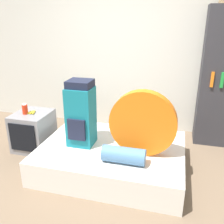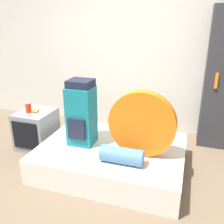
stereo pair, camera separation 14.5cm
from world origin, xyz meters
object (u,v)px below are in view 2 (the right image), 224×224
(tent_bag, at_px, (142,124))
(television, at_px, (37,129))
(sleeping_roll, at_px, (122,155))
(canister, at_px, (28,108))
(backpack, at_px, (81,113))

(tent_bag, distance_m, television, 1.72)
(tent_bag, xyz_separation_m, sleeping_roll, (-0.16, -0.26, -0.29))
(canister, bearing_deg, sleeping_roll, -18.76)
(backpack, relative_size, sleeping_roll, 1.72)
(backpack, xyz_separation_m, television, (-0.87, 0.26, -0.45))
(sleeping_roll, height_order, television, television)
(television, bearing_deg, backpack, -16.72)
(sleeping_roll, height_order, canister, canister)
(television, bearing_deg, sleeping_roll, -20.99)
(tent_bag, bearing_deg, canister, 171.05)
(backpack, height_order, sleeping_roll, backpack)
(tent_bag, xyz_separation_m, canister, (-1.70, 0.27, -0.08))
(backpack, distance_m, sleeping_roll, 0.75)
(television, height_order, canister, canister)
(backpack, xyz_separation_m, canister, (-0.93, 0.22, -0.10))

